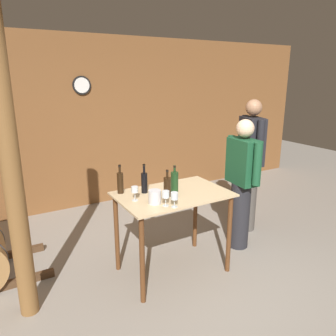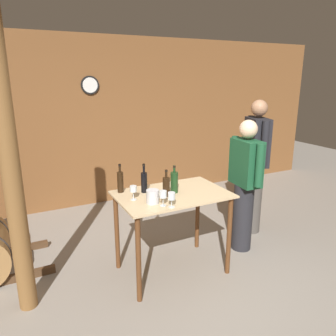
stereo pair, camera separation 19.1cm
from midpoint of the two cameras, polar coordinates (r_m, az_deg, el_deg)
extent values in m
plane|color=gray|center=(3.56, 5.05, -20.11)|extent=(14.00, 14.00, 0.00)
cube|color=brown|center=(5.49, -11.93, 7.76)|extent=(8.40, 0.05, 2.70)
cylinder|color=black|center=(5.30, -15.84, 13.69)|extent=(0.28, 0.03, 0.28)
cylinder|color=white|center=(5.29, -15.80, 13.69)|extent=(0.23, 0.01, 0.23)
cube|color=#D1B284|center=(3.41, -0.76, -4.61)|extent=(1.15, 0.76, 0.02)
cylinder|color=#593319|center=(3.15, -6.32, -15.76)|extent=(0.05, 0.05, 0.88)
cylinder|color=#593319|center=(3.62, 9.09, -11.36)|extent=(0.05, 0.05, 0.88)
cylinder|color=#593319|center=(3.67, -10.43, -11.08)|extent=(0.05, 0.05, 0.88)
cylinder|color=#593319|center=(4.09, 3.44, -7.94)|extent=(0.05, 0.05, 0.88)
cylinder|color=brown|center=(2.97, -27.31, -0.33)|extent=(0.16, 0.16, 2.70)
cylinder|color=black|center=(3.44, -9.90, -2.61)|extent=(0.07, 0.07, 0.22)
cylinder|color=black|center=(3.39, -10.02, -0.18)|extent=(0.02, 0.02, 0.09)
cylinder|color=black|center=(3.38, -10.04, 0.36)|extent=(0.03, 0.03, 0.02)
cylinder|color=black|center=(3.41, -5.75, -2.62)|extent=(0.07, 0.07, 0.21)
cylinder|color=black|center=(3.37, -5.82, -0.14)|extent=(0.02, 0.02, 0.09)
cylinder|color=black|center=(3.36, -5.84, 0.48)|extent=(0.03, 0.03, 0.02)
cylinder|color=black|center=(3.30, -1.80, -3.33)|extent=(0.07, 0.07, 0.20)
cylinder|color=black|center=(3.26, -1.82, -1.01)|extent=(0.02, 0.02, 0.08)
cylinder|color=black|center=(3.25, -1.82, -0.50)|extent=(0.03, 0.03, 0.02)
cylinder|color=#193819|center=(3.41, -0.46, -2.52)|extent=(0.08, 0.08, 0.22)
cylinder|color=#193819|center=(3.36, -0.46, -0.16)|extent=(0.02, 0.02, 0.07)
cylinder|color=black|center=(3.36, -0.46, 0.26)|extent=(0.03, 0.03, 0.02)
cylinder|color=silver|center=(3.25, -7.45, -5.61)|extent=(0.06, 0.06, 0.00)
cylinder|color=silver|center=(3.23, -7.48, -4.90)|extent=(0.01, 0.01, 0.08)
cylinder|color=silver|center=(3.21, -7.52, -3.73)|extent=(0.07, 0.07, 0.06)
cylinder|color=silver|center=(3.10, -2.18, -6.58)|extent=(0.06, 0.06, 0.00)
cylinder|color=silver|center=(3.08, -2.19, -5.86)|extent=(0.01, 0.01, 0.08)
cylinder|color=silver|center=(3.05, -2.20, -4.61)|extent=(0.07, 0.07, 0.07)
cylinder|color=silver|center=(3.07, -0.68, -6.79)|extent=(0.06, 0.06, 0.00)
cylinder|color=silver|center=(3.05, -0.68, -6.12)|extent=(0.01, 0.01, 0.07)
cylinder|color=silver|center=(3.03, -0.69, -4.88)|extent=(0.07, 0.07, 0.07)
cylinder|color=silver|center=(3.14, -4.06, -5.05)|extent=(0.12, 0.12, 0.13)
cylinder|color=#4C4742|center=(4.64, 12.54, -4.93)|extent=(0.24, 0.24, 0.95)
cube|color=black|center=(4.42, 13.15, 4.61)|extent=(0.34, 0.45, 0.62)
sphere|color=#9E7051|center=(4.36, 13.50, 10.20)|extent=(0.21, 0.21, 0.21)
cylinder|color=black|center=(4.65, 11.97, 5.58)|extent=(0.09, 0.09, 0.56)
cylinder|color=black|center=(4.19, 14.49, 4.35)|extent=(0.09, 0.09, 0.56)
cylinder|color=#232328|center=(4.17, 11.08, -8.07)|extent=(0.24, 0.24, 0.84)
cube|color=#194C2D|center=(3.94, 11.60, 1.12)|extent=(0.25, 0.42, 0.54)
sphere|color=beige|center=(3.87, 11.92, 6.78)|extent=(0.21, 0.21, 0.21)
cylinder|color=#194C2D|center=(4.13, 9.57, 2.28)|extent=(0.09, 0.09, 0.48)
cylinder|color=#194C2D|center=(3.75, 13.88, 0.64)|extent=(0.09, 0.09, 0.48)
camera|label=1|loc=(0.10, -91.60, -0.45)|focal=35.00mm
camera|label=2|loc=(0.10, 88.40, 0.45)|focal=35.00mm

